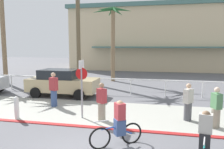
{
  "coord_description": "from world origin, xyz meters",
  "views": [
    {
      "loc": [
        1.91,
        -5.95,
        3.18
      ],
      "look_at": [
        -0.71,
        6.0,
        1.62
      ],
      "focal_mm": 36.3,
      "sensor_mm": 36.0,
      "label": 1
    }
  ],
  "objects_px": {
    "bollard_2": "(17,107)",
    "pedestrian_2": "(102,104)",
    "palm_tree_2": "(78,8)",
    "cyclist_blue_0": "(118,125)",
    "pedestrian_3": "(54,91)",
    "palm_tree_1": "(2,8)",
    "stop_sign_bike_lane": "(82,81)",
    "car_tan_1": "(62,82)",
    "pedestrian_0": "(188,104)",
    "cyclist_teal_1": "(205,139)",
    "pedestrian_1": "(216,109)",
    "palm_tree_3": "(112,27)"
  },
  "relations": [
    {
      "from": "car_tan_1",
      "to": "pedestrian_1",
      "type": "height_order",
      "value": "car_tan_1"
    },
    {
      "from": "palm_tree_1",
      "to": "pedestrian_1",
      "type": "height_order",
      "value": "palm_tree_1"
    },
    {
      "from": "palm_tree_3",
      "to": "cyclist_teal_1",
      "type": "xyz_separation_m",
      "value": [
        5.5,
        -13.66,
        -4.13
      ]
    },
    {
      "from": "palm_tree_1",
      "to": "pedestrian_3",
      "type": "bearing_deg",
      "value": -38.25
    },
    {
      "from": "bollard_2",
      "to": "pedestrian_1",
      "type": "height_order",
      "value": "pedestrian_1"
    },
    {
      "from": "pedestrian_3",
      "to": "stop_sign_bike_lane",
      "type": "bearing_deg",
      "value": -35.52
    },
    {
      "from": "car_tan_1",
      "to": "cyclist_blue_0",
      "type": "xyz_separation_m",
      "value": [
        4.83,
        -6.33,
        -0.18
      ]
    },
    {
      "from": "pedestrian_0",
      "to": "pedestrian_3",
      "type": "height_order",
      "value": "pedestrian_3"
    },
    {
      "from": "pedestrian_2",
      "to": "bollard_2",
      "type": "bearing_deg",
      "value": -171.45
    },
    {
      "from": "stop_sign_bike_lane",
      "to": "cyclist_blue_0",
      "type": "relative_size",
      "value": 1.67
    },
    {
      "from": "bollard_2",
      "to": "pedestrian_2",
      "type": "height_order",
      "value": "pedestrian_2"
    },
    {
      "from": "palm_tree_2",
      "to": "palm_tree_3",
      "type": "xyz_separation_m",
      "value": [
        2.82,
        1.03,
        -1.55
      ]
    },
    {
      "from": "palm_tree_1",
      "to": "pedestrian_1",
      "type": "bearing_deg",
      "value": -25.99
    },
    {
      "from": "stop_sign_bike_lane",
      "to": "palm_tree_2",
      "type": "relative_size",
      "value": 0.31
    },
    {
      "from": "pedestrian_2",
      "to": "pedestrian_3",
      "type": "distance_m",
      "value": 3.46
    },
    {
      "from": "cyclist_blue_0",
      "to": "cyclist_teal_1",
      "type": "xyz_separation_m",
      "value": [
        2.47,
        -0.64,
        0.0
      ]
    },
    {
      "from": "cyclist_blue_0",
      "to": "pedestrian_3",
      "type": "xyz_separation_m",
      "value": [
        -4.17,
        3.87,
        0.15
      ]
    },
    {
      "from": "pedestrian_3",
      "to": "cyclist_teal_1",
      "type": "bearing_deg",
      "value": -34.22
    },
    {
      "from": "stop_sign_bike_lane",
      "to": "cyclist_blue_0",
      "type": "height_order",
      "value": "stop_sign_bike_lane"
    },
    {
      "from": "bollard_2",
      "to": "pedestrian_3",
      "type": "distance_m",
      "value": 2.33
    },
    {
      "from": "stop_sign_bike_lane",
      "to": "palm_tree_2",
      "type": "xyz_separation_m",
      "value": [
        -3.77,
        9.62,
        4.7
      ]
    },
    {
      "from": "palm_tree_1",
      "to": "cyclist_blue_0",
      "type": "distance_m",
      "value": 15.87
    },
    {
      "from": "cyclist_blue_0",
      "to": "pedestrian_3",
      "type": "relative_size",
      "value": 0.85
    },
    {
      "from": "palm_tree_2",
      "to": "pedestrian_3",
      "type": "distance_m",
      "value": 9.97
    },
    {
      "from": "stop_sign_bike_lane",
      "to": "car_tan_1",
      "type": "distance_m",
      "value": 4.89
    },
    {
      "from": "bollard_2",
      "to": "cyclist_teal_1",
      "type": "xyz_separation_m",
      "value": [
        7.28,
        -2.29,
        0.18
      ]
    },
    {
      "from": "cyclist_teal_1",
      "to": "stop_sign_bike_lane",
      "type": "bearing_deg",
      "value": 146.39
    },
    {
      "from": "palm_tree_2",
      "to": "cyclist_blue_0",
      "type": "relative_size",
      "value": 5.46
    },
    {
      "from": "palm_tree_2",
      "to": "pedestrian_1",
      "type": "bearing_deg",
      "value": -46.19
    },
    {
      "from": "stop_sign_bike_lane",
      "to": "pedestrian_1",
      "type": "bearing_deg",
      "value": -0.19
    },
    {
      "from": "pedestrian_3",
      "to": "palm_tree_1",
      "type": "bearing_deg",
      "value": 141.75
    },
    {
      "from": "palm_tree_2",
      "to": "pedestrian_2",
      "type": "bearing_deg",
      "value": -64.3
    },
    {
      "from": "stop_sign_bike_lane",
      "to": "pedestrian_1",
      "type": "distance_m",
      "value": 5.55
    },
    {
      "from": "palm_tree_2",
      "to": "pedestrian_3",
      "type": "relative_size",
      "value": 4.64
    },
    {
      "from": "palm_tree_2",
      "to": "pedestrian_3",
      "type": "xyz_separation_m",
      "value": [
        1.68,
        -8.12,
        -5.54
      ]
    },
    {
      "from": "palm_tree_3",
      "to": "pedestrian_2",
      "type": "xyz_separation_m",
      "value": [
        1.9,
        -10.82,
        -4.07
      ]
    },
    {
      "from": "pedestrian_2",
      "to": "pedestrian_1",
      "type": "bearing_deg",
      "value": 1.95
    },
    {
      "from": "palm_tree_1",
      "to": "car_tan_1",
      "type": "height_order",
      "value": "palm_tree_1"
    },
    {
      "from": "bollard_2",
      "to": "pedestrian_0",
      "type": "bearing_deg",
      "value": 10.63
    },
    {
      "from": "stop_sign_bike_lane",
      "to": "palm_tree_1",
      "type": "bearing_deg",
      "value": 142.35
    },
    {
      "from": "stop_sign_bike_lane",
      "to": "car_tan_1",
      "type": "xyz_separation_m",
      "value": [
        -2.75,
        3.96,
        -0.81
      ]
    },
    {
      "from": "pedestrian_1",
      "to": "pedestrian_3",
      "type": "height_order",
      "value": "pedestrian_3"
    },
    {
      "from": "palm_tree_2",
      "to": "palm_tree_3",
      "type": "distance_m",
      "value": 3.37
    },
    {
      "from": "pedestrian_2",
      "to": "stop_sign_bike_lane",
      "type": "bearing_deg",
      "value": 169.59
    },
    {
      "from": "palm_tree_1",
      "to": "pedestrian_0",
      "type": "xyz_separation_m",
      "value": [
        13.83,
        -6.56,
        -5.45
      ]
    },
    {
      "from": "cyclist_blue_0",
      "to": "pedestrian_1",
      "type": "relative_size",
      "value": 0.95
    },
    {
      "from": "stop_sign_bike_lane",
      "to": "cyclist_teal_1",
      "type": "height_order",
      "value": "stop_sign_bike_lane"
    },
    {
      "from": "bollard_2",
      "to": "stop_sign_bike_lane",
      "type": "bearing_deg",
      "value": 14.82
    },
    {
      "from": "car_tan_1",
      "to": "pedestrian_3",
      "type": "distance_m",
      "value": 2.55
    },
    {
      "from": "palm_tree_1",
      "to": "palm_tree_2",
      "type": "height_order",
      "value": "palm_tree_2"
    }
  ]
}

